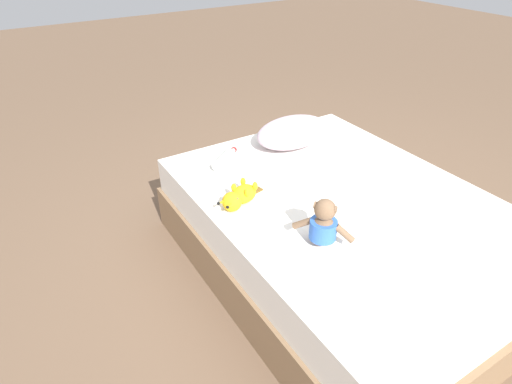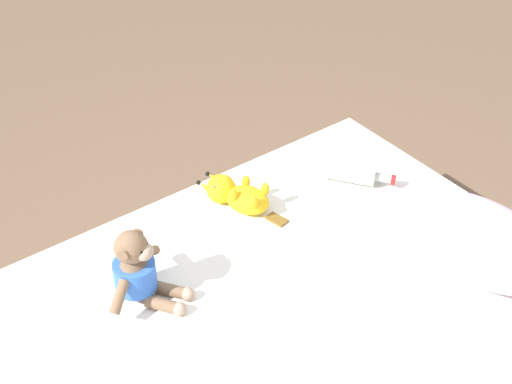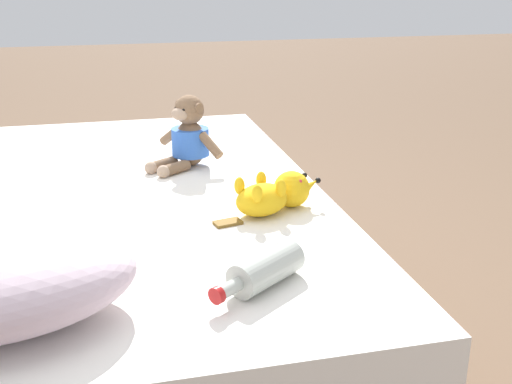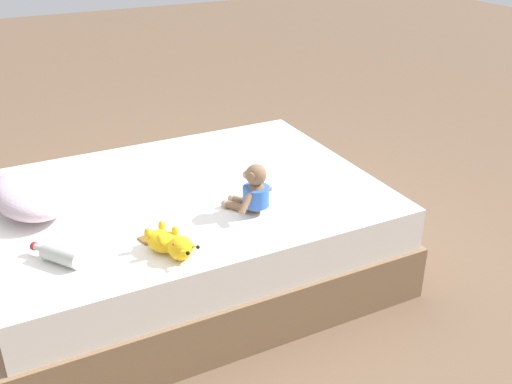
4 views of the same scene
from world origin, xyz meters
The scene contains 6 objects.
ground_plane centered at (0.00, 0.00, 0.00)m, with size 16.00×16.00×0.00m, color brown.
bed centered at (0.00, 0.00, 0.24)m, with size 1.41×1.91×0.48m.
pillow centered at (0.14, 0.68, 0.57)m, with size 0.56×0.40×0.16m.
plush_monkey centered at (-0.34, -0.22, 0.58)m, with size 0.25×0.25×0.24m.
plush_yellow_creature centered at (-0.50, 0.25, 0.53)m, with size 0.32×0.19×0.10m.
glass_bottle centered at (-0.37, 0.65, 0.52)m, with size 0.23×0.19×0.07m.
Camera 1 is at (-1.40, -1.35, 1.73)m, focal length 30.27 mm.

